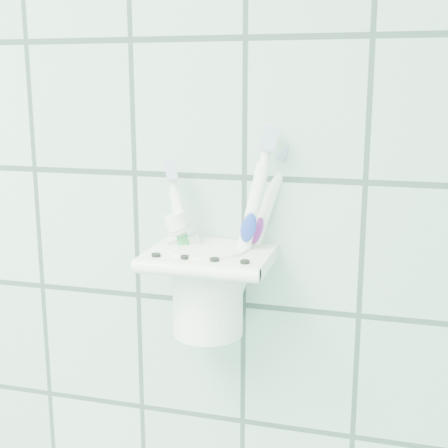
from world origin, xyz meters
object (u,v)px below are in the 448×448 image
Objects in this scene: cup at (208,287)px; toothbrush_blue at (226,230)px; toothpaste_tube at (212,257)px; toothbrush_orange at (225,228)px; holder_bracket at (210,259)px; toothbrush_pink at (196,246)px.

toothbrush_blue is at bearing 10.39° from cup.
toothbrush_orange is at bearing -67.60° from toothpaste_tube.
toothbrush_blue reaches higher than holder_bracket.
cup is at bearing 163.03° from toothbrush_orange.
holder_bracket is at bearing -3.18° from toothbrush_pink.
holder_bracket is at bearing -131.21° from toothbrush_blue.
toothpaste_tube is (0.00, 0.02, 0.03)m from cup.
cup is (-0.00, 0.00, -0.03)m from holder_bracket.
toothbrush_pink is at bearing -135.83° from toothpaste_tube.
toothpaste_tube is at bearing 125.87° from toothbrush_orange.
cup is at bearing 19.15° from toothbrush_pink.
toothbrush_orange reaches higher than toothbrush_blue.
toothbrush_pink is 0.04m from toothbrush_orange.
toothbrush_pink is at bearing -178.95° from toothbrush_orange.
toothpaste_tube reaches higher than holder_bracket.
toothbrush_pink is 1.32× the size of toothpaste_tube.
toothbrush_orange reaches higher than toothpaste_tube.
cup is 0.07m from toothbrush_blue.
holder_bracket is 0.61× the size of toothbrush_blue.
toothbrush_orange is at bearing -8.36° from toothbrush_pink.
holder_bracket is 0.71× the size of toothbrush_pink.
toothbrush_pink reaches higher than cup.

